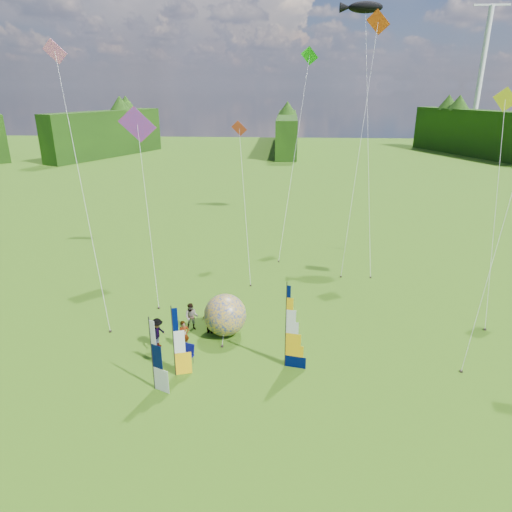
# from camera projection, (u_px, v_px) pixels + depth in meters

# --- Properties ---
(ground) EXTENTS (220.00, 220.00, 0.00)m
(ground) POSITION_uv_depth(u_px,v_px,m) (273.00, 407.00, 19.79)
(ground) COLOR #3B630D
(ground) RESTS_ON ground
(treeline_ring) EXTENTS (210.00, 210.00, 8.00)m
(treeline_ring) POSITION_uv_depth(u_px,v_px,m) (274.00, 326.00, 18.39)
(treeline_ring) COLOR #224C0C
(treeline_ring) RESTS_ON ground
(turbine_right) EXTENTS (8.00, 1.20, 30.00)m
(turbine_right) POSITION_uv_depth(u_px,v_px,m) (480.00, 77.00, 106.89)
(turbine_right) COLOR silver
(turbine_right) RESTS_ON ground
(feather_banner_main) EXTENTS (1.20, 0.33, 4.40)m
(feather_banner_main) POSITION_uv_depth(u_px,v_px,m) (286.00, 327.00, 21.94)
(feather_banner_main) COLOR #000A3E
(feather_banner_main) RESTS_ON ground
(side_banner_left) EXTENTS (0.99, 0.38, 3.60)m
(side_banner_left) POSITION_uv_depth(u_px,v_px,m) (174.00, 343.00, 21.35)
(side_banner_left) COLOR #FFB70C
(side_banner_left) RESTS_ON ground
(side_banner_far) EXTENTS (0.99, 0.53, 3.57)m
(side_banner_far) POSITION_uv_depth(u_px,v_px,m) (152.00, 355.00, 20.39)
(side_banner_far) COLOR white
(side_banner_far) RESTS_ON ground
(bol_inflatable) EXTENTS (2.63, 2.63, 2.36)m
(bol_inflatable) POSITION_uv_depth(u_px,v_px,m) (225.00, 315.00, 25.25)
(bol_inflatable) COLOR navy
(bol_inflatable) RESTS_ON ground
(spectator_a) EXTENTS (0.68, 0.60, 1.57)m
(spectator_a) POSITION_uv_depth(u_px,v_px,m) (184.00, 335.00, 24.02)
(spectator_a) COLOR #66594C
(spectator_a) RESTS_ON ground
(spectator_b) EXTENTS (0.79, 0.40, 1.61)m
(spectator_b) POSITION_uv_depth(u_px,v_px,m) (191.00, 317.00, 25.86)
(spectator_b) COLOR #66594C
(spectator_b) RESTS_ON ground
(spectator_c) EXTENTS (0.73, 1.16, 1.69)m
(spectator_c) POSITION_uv_depth(u_px,v_px,m) (158.00, 333.00, 24.05)
(spectator_c) COLOR #66594C
(spectator_c) RESTS_ON ground
(spectator_d) EXTENTS (0.94, 0.46, 1.54)m
(spectator_d) POSITION_uv_depth(u_px,v_px,m) (210.00, 321.00, 25.50)
(spectator_d) COLOR #66594C
(spectator_d) RESTS_ON ground
(camp_chair) EXTENTS (0.77, 0.77, 1.06)m
(camp_chair) POSITION_uv_depth(u_px,v_px,m) (187.00, 355.00, 22.63)
(camp_chair) COLOR #060A4D
(camp_chair) RESTS_ON ground
(kite_whale) EXTENTS (7.66, 14.87, 20.66)m
(kite_whale) POSITION_uv_depth(u_px,v_px,m) (369.00, 124.00, 34.78)
(kite_whale) COLOR black
(kite_whale) RESTS_ON ground
(kite_rainbow_delta) EXTENTS (10.69, 13.99, 12.65)m
(kite_rainbow_delta) POSITION_uv_depth(u_px,v_px,m) (146.00, 195.00, 30.18)
(kite_rainbow_delta) COLOR red
(kite_rainbow_delta) RESTS_ON ground
(kite_parafoil) EXTENTS (10.25, 11.37, 15.55)m
(kite_parafoil) POSITION_uv_depth(u_px,v_px,m) (508.00, 202.00, 22.15)
(kite_parafoil) COLOR #BC1700
(kite_parafoil) RESTS_ON ground
(small_kite_red) EXTENTS (3.81, 10.17, 10.97)m
(small_kite_red) POSITION_uv_depth(u_px,v_px,m) (245.00, 196.00, 33.65)
(small_kite_red) COLOR red
(small_kite_red) RESTS_ON ground
(small_kite_orange) EXTENTS (6.80, 11.20, 19.01)m
(small_kite_orange) POSITION_uv_depth(u_px,v_px,m) (360.00, 138.00, 33.37)
(small_kite_orange) COLOR #FF4C0E
(small_kite_orange) RESTS_ON ground
(small_kite_yellow) EXTENTS (4.58, 9.93, 13.57)m
(small_kite_yellow) POSITION_uv_depth(u_px,v_px,m) (498.00, 199.00, 27.02)
(small_kite_yellow) COLOR yellow
(small_kite_yellow) RESTS_ON ground
(small_kite_pink) EXTENTS (7.23, 9.96, 16.27)m
(small_kite_pink) POSITION_uv_depth(u_px,v_px,m) (80.00, 177.00, 26.52)
(small_kite_pink) COLOR pink
(small_kite_pink) RESTS_ON ground
(small_kite_green) EXTENTS (7.16, 13.58, 16.86)m
(small_kite_green) POSITION_uv_depth(u_px,v_px,m) (295.00, 145.00, 37.87)
(small_kite_green) COLOR #1ABF0F
(small_kite_green) RESTS_ON ground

